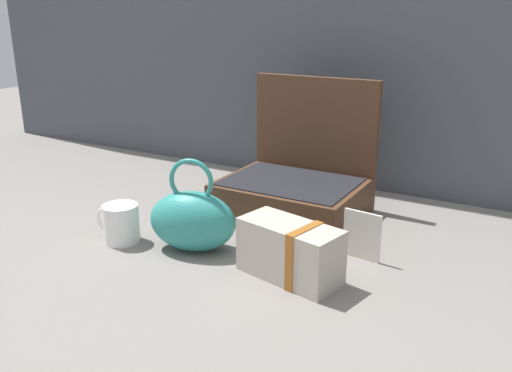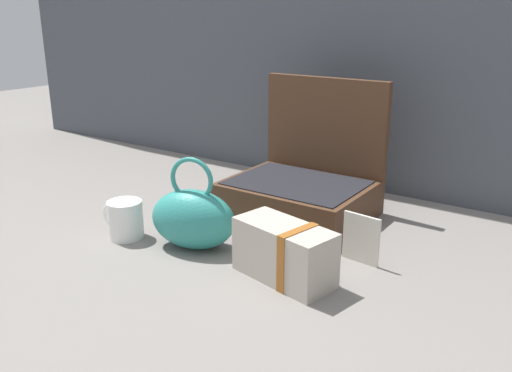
% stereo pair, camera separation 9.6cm
% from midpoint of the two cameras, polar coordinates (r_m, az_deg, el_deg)
% --- Properties ---
extents(ground_plane, '(6.00, 6.00, 0.00)m').
position_cam_midpoint_polar(ground_plane, '(1.31, 3.40, -6.52)').
color(ground_plane, slate).
extents(open_suitcase, '(0.37, 0.31, 0.37)m').
position_cam_midpoint_polar(open_suitcase, '(1.50, 6.86, -0.01)').
color(open_suitcase, '#4C301E').
rests_on(open_suitcase, ground_plane).
extents(teal_pouch_handbag, '(0.23, 0.17, 0.23)m').
position_cam_midpoint_polar(teal_pouch_handbag, '(1.28, -4.57, -3.43)').
color(teal_pouch_handbag, teal).
rests_on(teal_pouch_handbag, ground_plane).
extents(cream_toiletry_bag, '(0.24, 0.15, 0.13)m').
position_cam_midpoint_polar(cream_toiletry_bag, '(1.14, 5.54, -7.08)').
color(cream_toiletry_bag, '#B2A899').
rests_on(cream_toiletry_bag, ground_plane).
extents(coffee_mug, '(0.13, 0.09, 0.10)m').
position_cam_midpoint_polar(coffee_mug, '(1.38, -11.82, -3.51)').
color(coffee_mug, white).
rests_on(coffee_mug, ground_plane).
extents(info_card_left, '(0.09, 0.02, 0.11)m').
position_cam_midpoint_polar(info_card_left, '(1.25, 13.26, -5.51)').
color(info_card_left, silver).
rests_on(info_card_left, ground_plane).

